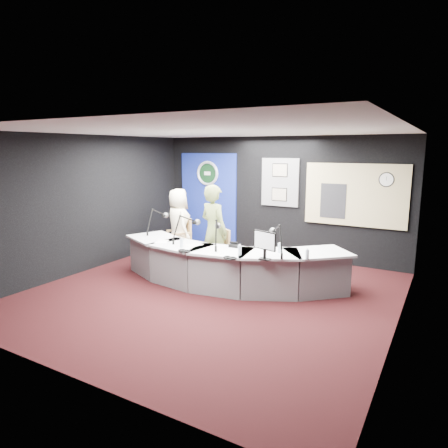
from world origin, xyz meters
The scene contains 33 objects.
ground centered at (0.00, 0.00, 0.00)m, with size 6.00×6.00×0.00m, color black.
ceiling centered at (0.00, 0.00, 2.80)m, with size 6.00×6.00×0.02m, color silver.
wall_back centered at (0.00, 3.00, 1.40)m, with size 6.00×0.02×2.80m, color black.
wall_front centered at (0.00, -3.00, 1.40)m, with size 6.00×0.02×2.80m, color black.
wall_left centered at (-3.00, 0.00, 1.40)m, with size 0.02×6.00×2.80m, color black.
wall_right centered at (3.00, 0.00, 1.40)m, with size 0.02×6.00×2.80m, color black.
broadcast_desk centered at (-0.05, 0.55, 0.38)m, with size 4.50×1.90×0.75m, color silver, non-canonical shape.
backdrop_panel centered at (-1.90, 2.97, 1.25)m, with size 1.60×0.05×2.30m, color navy.
agency_seal centered at (-1.90, 2.93, 1.90)m, with size 0.63×0.63×0.07m, color silver.
seal_center centered at (-1.90, 2.94, 1.90)m, with size 0.48×0.48×0.01m, color black.
pinboard centered at (0.05, 2.97, 1.75)m, with size 0.90×0.04×1.10m, color slate.
framed_photo_upper centered at (0.05, 2.94, 2.03)m, with size 0.34×0.02×0.27m, color gray.
framed_photo_lower centered at (0.05, 2.94, 1.47)m, with size 0.34×0.02×0.27m, color gray.
booth_window_frame centered at (1.75, 2.97, 1.55)m, with size 2.12×0.06×1.32m, color tan.
booth_glow centered at (1.75, 2.96, 1.55)m, with size 2.00×0.02×1.20m, color #FFE6A1.
equipment_rack centered at (1.30, 2.94, 1.40)m, with size 0.55×0.02×0.75m, color black.
wall_clock centered at (2.35, 2.94, 1.90)m, with size 0.28×0.28×0.01m, color white.
armchair_left centered at (-1.86, 1.59, 0.53)m, with size 0.60×0.60×1.06m, color #AF8550, non-canonical shape.
armchair_right centered at (-0.47, 0.86, 0.46)m, with size 0.52×0.52×0.92m, color #AF8550, non-canonical shape.
draped_jacket centered at (-2.03, 1.79, 0.62)m, with size 0.50×0.10×0.70m, color slate.
person_man centered at (-1.86, 1.59, 0.81)m, with size 0.80×0.52×1.63m, color #FFF2CB.
person_woman centered at (-0.47, 0.86, 0.92)m, with size 0.67×0.44×1.84m, color olive.
computer_monitor centered at (0.99, 0.04, 1.07)m, with size 0.40×0.02×0.27m, color black.
desk_phone centered at (0.17, 0.55, 0.78)m, with size 0.19×0.15×0.05m, color black.
headphones_near centered at (0.48, -0.20, 0.77)m, with size 0.21×0.21×0.03m, color black.
headphones_far centered at (-0.42, -0.20, 0.77)m, with size 0.21×0.21×0.03m, color black.
paper_stack centered at (-1.25, 0.21, 0.75)m, with size 0.22×0.31×0.00m, color white.
notepad centered at (-0.58, 0.30, 0.75)m, with size 0.22×0.32×0.00m, color white.
boom_mic_a centered at (-1.85, 0.81, 1.05)m, with size 0.16×0.74×0.60m, color black, non-canonical shape.
boom_mic_b centered at (-0.85, 0.46, 1.05)m, with size 0.27×0.72×0.60m, color black, non-canonical shape.
boom_mic_c centered at (-0.10, 0.36, 1.05)m, with size 0.41×0.67×0.60m, color black, non-canonical shape.
boom_mic_d centered at (1.03, 0.45, 1.05)m, with size 0.50×0.61×0.60m, color black, non-canonical shape.
water_bottles centered at (0.46, 0.30, 0.84)m, with size 2.29×0.59×0.18m, color silver, non-canonical shape.
Camera 1 is at (3.51, -5.68, 2.50)m, focal length 32.00 mm.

